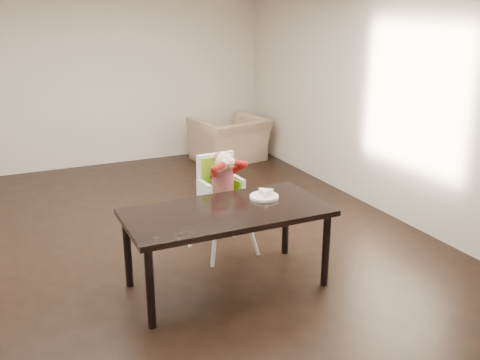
# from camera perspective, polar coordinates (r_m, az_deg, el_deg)

# --- Properties ---
(ground) EXTENTS (7.00, 7.00, 0.00)m
(ground) POSITION_cam_1_polar(r_m,az_deg,el_deg) (5.79, -9.82, -7.37)
(ground) COLOR black
(ground) RESTS_ON ground
(room_walls) EXTENTS (6.02, 7.02, 2.71)m
(room_walls) POSITION_cam_1_polar(r_m,az_deg,el_deg) (5.28, -10.90, 11.14)
(room_walls) COLOR beige
(room_walls) RESTS_ON ground
(dining_table) EXTENTS (1.80, 0.90, 0.75)m
(dining_table) POSITION_cam_1_polar(r_m,az_deg,el_deg) (4.76, -1.43, -4.06)
(dining_table) COLOR black
(dining_table) RESTS_ON ground
(high_chair) EXTENTS (0.49, 0.49, 1.08)m
(high_chair) POSITION_cam_1_polar(r_m,az_deg,el_deg) (5.44, -1.96, -0.13)
(high_chair) COLOR white
(high_chair) RESTS_ON ground
(plate) EXTENTS (0.28, 0.28, 0.08)m
(plate) POSITION_cam_1_polar(r_m,az_deg,el_deg) (5.01, 2.65, -1.61)
(plate) COLOR white
(plate) RESTS_ON dining_table
(armchair) EXTENTS (1.22, 0.91, 0.97)m
(armchair) POSITION_cam_1_polar(r_m,az_deg,el_deg) (8.85, -1.07, 5.11)
(armchair) COLOR tan
(armchair) RESTS_ON ground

